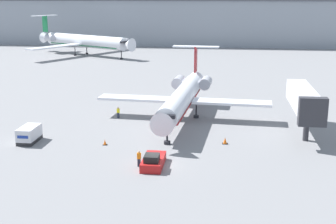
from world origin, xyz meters
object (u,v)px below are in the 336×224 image
Objects in this scene: worker_near_tug at (139,158)px; airplane_parked_far_left at (83,41)px; traffic_cone_right at (225,141)px; jet_bridge at (304,100)px; pushback_tug at (153,161)px; worker_by_wing at (118,112)px; airplane_main at (183,96)px; traffic_cone_left at (105,142)px; luggage_cart at (29,134)px.

worker_near_tug is 93.70m from airplane_parked_far_left.
jet_bridge is (9.92, 5.58, 4.08)m from traffic_cone_right.
jet_bridge reaches higher than pushback_tug.
worker_by_wing is (-6.59, 19.05, -0.06)m from worker_near_tug.
airplane_main is at bearing 118.49° from traffic_cone_right.
worker_by_wing is 73.57m from airplane_parked_far_left.
pushback_tug reaches higher than traffic_cone_right.
airplane_main reaches higher than traffic_cone_left.
airplane_parked_far_left is (-27.26, 81.15, 3.85)m from traffic_cone_left.
traffic_cone_left is (-5.40, 6.61, -0.60)m from worker_near_tug.
worker_by_wing is at bearing 169.59° from jet_bridge.
airplane_main is 16.99× the size of worker_near_tug.
luggage_cart reaches higher than worker_near_tug.
airplane_parked_far_left is at bearing 110.78° from worker_by_wing.
worker_by_wing is at bearing 95.46° from traffic_cone_left.
airplane_parked_far_left reaches higher than airplane_main.
luggage_cart is 16.30m from worker_near_tug.
worker_near_tug is at bearing -98.14° from airplane_main.
airplane_parked_far_left is at bearing 111.31° from pushback_tug.
airplane_parked_far_left reaches higher than pushback_tug.
jet_bridge is at bearing 37.24° from worker_near_tug.
luggage_cart is at bearing 156.07° from worker_near_tug.
worker_by_wing is at bearing 56.28° from luggage_cart.
luggage_cart is at bearing -142.86° from airplane_main.
traffic_cone_left is at bearing 0.02° from luggage_cart.
luggage_cart is 0.11× the size of airplane_parked_far_left.
airplane_main is 2.04× the size of jet_bridge.
airplane_main is at bearing 58.41° from traffic_cone_left.
luggage_cart is 34.86m from jet_bridge.
pushback_tug is at bearing -131.21° from traffic_cone_right.
traffic_cone_left is at bearing 129.24° from worker_near_tug.
traffic_cone_right is at bearing -33.37° from worker_by_wing.
airplane_main is at bearing 160.45° from jet_bridge.
worker_by_wing is (8.31, 12.44, -0.11)m from luggage_cart.
traffic_cone_right is at bearing -150.65° from jet_bridge.
jet_bridge is (51.57, -73.39, 0.29)m from airplane_parked_far_left.
worker_near_tug is 12.59m from traffic_cone_right.
traffic_cone_right is (14.39, 2.18, 0.07)m from traffic_cone_left.
pushback_tug is 17.58m from luggage_cart.
luggage_cart is 2.28× the size of worker_by_wing.
airplane_main is 0.86× the size of airplane_parked_far_left.
luggage_cart is 83.14m from airplane_parked_far_left.
luggage_cart is 14.96m from worker_by_wing.
luggage_cart is at bearing -167.07° from jet_bridge.
worker_by_wing is 0.11× the size of jet_bridge.
worker_near_tug is at bearing -69.59° from airplane_parked_far_left.
airplane_parked_far_left is (-41.65, 78.97, 3.78)m from traffic_cone_right.
pushback_tug is at bearing -21.32° from luggage_cart.
worker_near_tug reaches higher than pushback_tug.
traffic_cone_left is at bearing 137.11° from pushback_tug.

